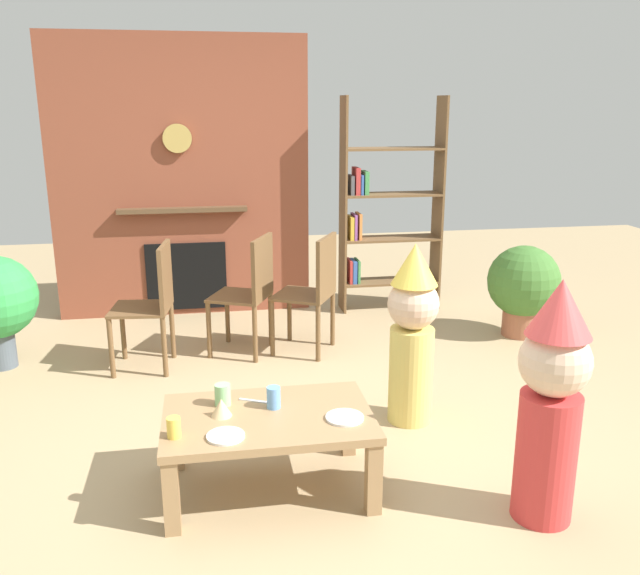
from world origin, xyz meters
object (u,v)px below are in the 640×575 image
Objects in this scene: dining_chair_left at (153,299)px; potted_plant_tall at (523,285)px; paper_plate_front at (345,418)px; dining_chair_right at (314,287)px; birthday_cake_slice at (221,407)px; dining_chair_middle at (251,288)px; paper_cup_near_right at (274,398)px; child_in_pink at (412,330)px; paper_cup_center at (223,395)px; child_with_cone_hat at (552,396)px; paper_plate_rear at (226,436)px; coffee_table at (268,427)px; bookshelf at (383,213)px; paper_cup_near_left at (174,427)px.

potted_plant_tall is (2.88, 0.21, -0.09)m from dining_chair_left.
dining_chair_right is (0.17, 1.92, 0.11)m from paper_plate_front.
birthday_cake_slice is 1.87m from dining_chair_middle.
child_in_pink is at bearing 31.49° from paper_cup_near_right.
paper_cup_center is at bearing 156.04° from paper_plate_front.
child_in_pink is (-0.31, 1.03, -0.03)m from child_with_cone_hat.
potted_plant_tall is (2.45, 1.76, -0.03)m from paper_cup_center.
coffee_table is at bearing 42.50° from paper_plate_rear.
bookshelf is at bearing -143.50° from dining_chair_left.
coffee_table is at bearing -6.89° from birthday_cake_slice.
dining_chair_middle is 2.19m from potted_plant_tall.
child_with_cone_hat reaches higher than dining_chair_middle.
coffee_table is at bearing -0.00° from child_with_cone_hat.
child_with_cone_hat reaches higher than dining_chair_right.
dining_chair_right is at bearing 73.99° from coffee_table.
dining_chair_right reaches higher than potted_plant_tall.
paper_cup_near_right is 1.82m from dining_chair_right.
paper_cup_near_right is 1.28m from child_with_cone_hat.
paper_cup_near_left reaches higher than coffee_table.
dining_chair_middle is at bearing -43.76° from child_with_cone_hat.
bookshelf is 3.49m from paper_cup_near_left.
paper_cup_near_left is 0.28m from birthday_cake_slice.
paper_plate_front reaches higher than coffee_table.
bookshelf reaches higher than dining_chair_middle.
child_with_cone_hat is (1.21, -0.43, 0.26)m from coffee_table.
paper_cup_near_left is 0.11× the size of dining_chair_middle.
paper_cup_center is at bearing 84.99° from birthday_cake_slice.
potted_plant_tall is (1.34, 1.31, -0.14)m from child_in_pink.
dining_chair_right is (0.49, 1.75, 0.06)m from paper_cup_near_right.
paper_cup_near_right and paper_cup_center have the same top height.
dining_chair_middle is (0.26, 1.73, 0.06)m from paper_cup_center.
birthday_cake_slice is (-0.25, -0.05, -0.01)m from paper_cup_near_right.
dining_chair_middle reaches higher than birthday_cake_slice.
potted_plant_tall is (2.45, 2.10, 0.02)m from paper_plate_rear.
coffee_table is 0.88× the size of child_with_cone_hat.
child_in_pink is 1.88m from potted_plant_tall.
child_in_pink is at bearing 147.53° from dining_chair_middle.
child_with_cone_hat reaches higher than paper_plate_front.
paper_plate_front is 0.20× the size of dining_chair_middle.
coffee_table is 5.52× the size of paper_plate_front.
child_with_cone_hat is (1.41, -0.24, 0.19)m from paper_plate_rear.
bookshelf is at bearing 59.75° from paper_cup_near_left.
dining_chair_left is at bearing 37.96° from dining_chair_middle.
paper_cup_near_right is 0.60× the size of paper_plate_front.
bookshelf is 2.29m from dining_chair_left.
birthday_cake_slice is at bearing 105.71° from dining_chair_middle.
paper_plate_rear is (0.00, -0.34, -0.05)m from paper_cup_center.
dining_chair_right is 1.21× the size of potted_plant_tall.
child_with_cone_hat is 2.58m from dining_chair_middle.
bookshelf is at bearing -72.14° from child_with_cone_hat.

